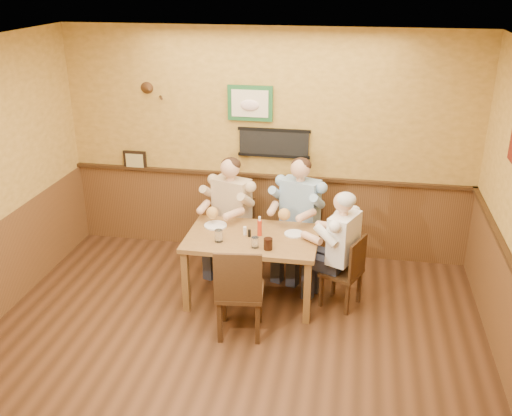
{
  "coord_description": "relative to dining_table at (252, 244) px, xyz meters",
  "views": [
    {
      "loc": [
        1.06,
        -4.09,
        3.39
      ],
      "look_at": [
        0.09,
        1.25,
        1.1
      ],
      "focal_mm": 40.0,
      "sensor_mm": 36.0,
      "label": 1
    }
  ],
  "objects": [
    {
      "name": "water_glass_mid",
      "position": [
        0.08,
        -0.26,
        0.15
      ],
      "size": [
        0.09,
        0.09,
        0.11
      ],
      "primitive_type": "cylinder",
      "rotation": [
        0.0,
        0.0,
        -0.27
      ],
      "color": "white",
      "rests_on": "dining_table"
    },
    {
      "name": "salt_shaker",
      "position": [
        -0.08,
        0.02,
        0.14
      ],
      "size": [
        0.05,
        0.05,
        0.09
      ],
      "primitive_type": "cylinder",
      "rotation": [
        0.0,
        0.0,
        0.35
      ],
      "color": "silver",
      "rests_on": "dining_table"
    },
    {
      "name": "pepper_shaker",
      "position": [
        -0.03,
        -0.02,
        0.13
      ],
      "size": [
        0.04,
        0.04,
        0.08
      ],
      "primitive_type": "cylinder",
      "rotation": [
        0.0,
        0.0,
        -0.18
      ],
      "color": "black",
      "rests_on": "dining_table"
    },
    {
      "name": "water_glass_left",
      "position": [
        -0.32,
        -0.19,
        0.16
      ],
      "size": [
        0.09,
        0.09,
        0.13
      ],
      "primitive_type": "cylinder",
      "rotation": [
        0.0,
        0.0,
        -0.1
      ],
      "color": "white",
      "rests_on": "dining_table"
    },
    {
      "name": "chair_near_side",
      "position": [
        0.0,
        -0.67,
        -0.17
      ],
      "size": [
        0.5,
        0.5,
        0.99
      ],
      "primitive_type": null,
      "rotation": [
        0.0,
        0.0,
        3.26
      ],
      "color": "#3E2713",
      "rests_on": "ground"
    },
    {
      "name": "plate_far_right",
      "position": [
        0.44,
        0.12,
        0.1
      ],
      "size": [
        0.24,
        0.24,
        0.01
      ],
      "primitive_type": "cylinder",
      "rotation": [
        0.0,
        0.0,
        -0.15
      ],
      "color": "silver",
      "rests_on": "dining_table"
    },
    {
      "name": "diner_blue_polo",
      "position": [
        0.43,
        0.72,
        -0.02
      ],
      "size": [
        0.74,
        0.74,
        1.27
      ],
      "primitive_type": null,
      "rotation": [
        0.0,
        0.0,
        -0.32
      ],
      "color": "#88ACCC",
      "rests_on": "ground"
    },
    {
      "name": "cola_tumbler",
      "position": [
        0.22,
        -0.27,
        0.15
      ],
      "size": [
        0.12,
        0.12,
        0.12
      ],
      "primitive_type": "cylinder",
      "rotation": [
        0.0,
        0.0,
        0.33
      ],
      "color": "black",
      "rests_on": "dining_table"
    },
    {
      "name": "chair_right_end",
      "position": [
        0.96,
        0.02,
        -0.25
      ],
      "size": [
        0.5,
        0.5,
        0.82
      ],
      "primitive_type": null,
      "rotation": [
        0.0,
        0.0,
        -1.98
      ],
      "color": "#3E2713",
      "rests_on": "ground"
    },
    {
      "name": "dining_table",
      "position": [
        0.0,
        0.0,
        0.0
      ],
      "size": [
        1.4,
        0.9,
        0.75
      ],
      "color": "brown",
      "rests_on": "ground"
    },
    {
      "name": "diner_white_elder",
      "position": [
        0.96,
        0.02,
        -0.07
      ],
      "size": [
        0.71,
        0.71,
        1.17
      ],
      "primitive_type": null,
      "rotation": [
        0.0,
        0.0,
        -1.98
      ],
      "color": "white",
      "rests_on": "ground"
    },
    {
      "name": "plate_far_left",
      "position": [
        -0.45,
        0.18,
        0.1
      ],
      "size": [
        0.27,
        0.27,
        0.02
      ],
      "primitive_type": "cylinder",
      "rotation": [
        0.0,
        0.0,
        0.05
      ],
      "color": "silver",
      "rests_on": "dining_table"
    },
    {
      "name": "room",
      "position": [
        0.09,
        -1.13,
        1.03
      ],
      "size": [
        5.02,
        5.03,
        2.81
      ],
      "color": "#371F10",
      "rests_on": "ground"
    },
    {
      "name": "chair_back_left",
      "position": [
        -0.37,
        0.65,
        -0.22
      ],
      "size": [
        0.51,
        0.51,
        0.88
      ],
      "primitive_type": null,
      "rotation": [
        0.0,
        0.0,
        -0.32
      ],
      "color": "#3E2713",
      "rests_on": "ground"
    },
    {
      "name": "diner_tan_shirt",
      "position": [
        -0.37,
        0.65,
        -0.03
      ],
      "size": [
        0.73,
        0.73,
        1.26
      ],
      "primitive_type": null,
      "rotation": [
        0.0,
        0.0,
        -0.32
      ],
      "color": "beige",
      "rests_on": "ground"
    },
    {
      "name": "hot_sauce_bottle",
      "position": [
        0.07,
        0.03,
        0.19
      ],
      "size": [
        0.05,
        0.05,
        0.2
      ],
      "primitive_type": "cylinder",
      "rotation": [
        0.0,
        0.0,
        -0.06
      ],
      "color": "#B72D13",
      "rests_on": "dining_table"
    },
    {
      "name": "chair_back_right",
      "position": [
        0.43,
        0.72,
        -0.21
      ],
      "size": [
        0.52,
        0.52,
        0.89
      ],
      "primitive_type": null,
      "rotation": [
        0.0,
        0.0,
        -0.32
      ],
      "color": "#3E2713",
      "rests_on": "ground"
    }
  ]
}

